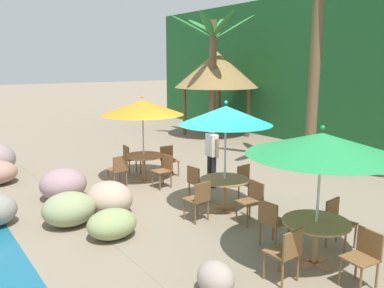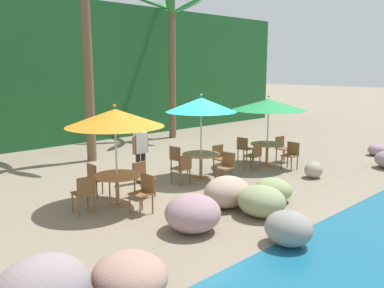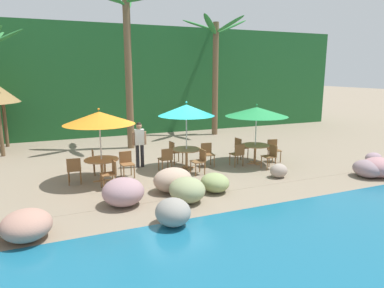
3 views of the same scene
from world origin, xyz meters
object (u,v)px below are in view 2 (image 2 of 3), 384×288
umbrella_teal (201,105)px  umbrella_green (269,105)px  chair_teal_inland (177,158)px  waiter_in_white (140,148)px  dining_table_teal (201,158)px  palm_tree_third (172,45)px  chair_teal_left (183,167)px  chair_orange_right (144,191)px  chair_teal_seaward (220,157)px  chair_orange_inland (96,178)px  chair_teal_right (226,165)px  chair_green_seaward (282,147)px  umbrella_orange (115,118)px  chair_orange_left (84,192)px  dining_table_green (267,147)px  chair_green_inland (244,148)px  chair_green_left (254,155)px  palm_tree_second (86,26)px  dining_table_orange (117,180)px  chair_green_right (291,154)px

umbrella_teal → umbrella_green: (2.72, -0.36, -0.14)m
chair_teal_inland → waiter_in_white: bearing=179.4°
dining_table_teal → palm_tree_third: size_ratio=0.17×
dining_table_teal → chair_teal_left: 0.86m
chair_orange_right → waiter_in_white: bearing=54.8°
umbrella_teal → chair_teal_seaward: bearing=1.8°
chair_teal_seaward → chair_teal_inland: bearing=141.6°
chair_orange_inland → chair_teal_right: 3.59m
chair_green_seaward → waiter_in_white: bearing=166.6°
umbrella_orange → umbrella_green: (5.82, -0.03, -0.06)m
chair_teal_right → chair_orange_left: bearing=173.0°
dining_table_teal → chair_teal_seaward: 0.86m
chair_teal_inland → dining_table_green: size_ratio=0.79×
umbrella_green → palm_tree_third: bearing=77.2°
dining_table_teal → chair_green_inland: (2.55, 0.48, -0.10)m
chair_orange_left → chair_teal_seaward: 4.82m
chair_green_left → palm_tree_second: 6.93m
chair_orange_inland → umbrella_green: (5.88, -0.88, 1.51)m
chair_teal_inland → palm_tree_third: bearing=49.9°
dining_table_orange → chair_teal_right: (3.27, -0.51, -0.10)m
palm_tree_third → chair_orange_inland: bearing=-143.3°
chair_orange_inland → chair_green_seaward: same height
chair_green_inland → chair_orange_inland: bearing=179.5°
dining_table_teal → umbrella_green: size_ratio=0.46×
chair_green_inland → chair_green_seaward: bearing=-39.3°
chair_teal_right → chair_green_inland: 2.72m
palm_tree_third → dining_table_green: bearing=-102.8°
chair_orange_left → palm_tree_third: size_ratio=0.14×
umbrella_orange → chair_green_inland: (5.65, 0.81, -1.57)m
umbrella_teal → chair_green_left: bearing=-14.8°
chair_teal_right → dining_table_green: 2.60m
chair_orange_inland → waiter_in_white: size_ratio=0.51×
chair_orange_right → dining_table_green: size_ratio=0.79×
chair_teal_right → palm_tree_second: 6.66m
chair_teal_inland → palm_tree_third: (4.34, 5.15, 3.67)m
umbrella_orange → chair_green_inland: bearing=8.1°
chair_teal_left → palm_tree_third: (5.01, 6.14, 3.67)m
chair_orange_right → palm_tree_second: size_ratio=0.12×
umbrella_green → waiter_in_white: (-4.26, 1.21, -1.04)m
umbrella_green → chair_green_inland: (-0.17, 0.84, -1.51)m
chair_green_left → palm_tree_third: 7.79m
chair_orange_right → chair_teal_left: 2.35m
chair_teal_inland → chair_teal_right: bearing=-78.6°
chair_orange_right → umbrella_teal: (2.96, 1.17, 1.65)m
chair_teal_right → chair_green_right: same height
dining_table_green → chair_green_left: 0.86m
dining_table_orange → chair_orange_left: size_ratio=1.26×
umbrella_orange → palm_tree_second: (2.03, 4.64, 2.47)m
palm_tree_second → chair_orange_inland: bearing=-118.9°
chair_green_inland → chair_green_left: size_ratio=1.00×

